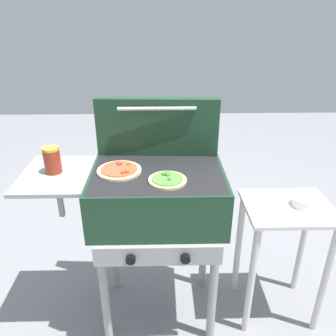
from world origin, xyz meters
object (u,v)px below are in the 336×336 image
(grill, at_px, (155,199))
(pizza_pepperoni, at_px, (119,170))
(sauce_jar, at_px, (52,160))
(pizza_veggie, at_px, (167,179))
(topping_bowl_near, at_px, (304,202))
(prep_table, at_px, (283,237))

(grill, bearing_deg, pizza_pepperoni, 176.36)
(grill, relative_size, sauce_jar, 7.62)
(pizza_veggie, bearing_deg, grill, 122.82)
(grill, height_order, topping_bowl_near, grill)
(pizza_pepperoni, relative_size, sauce_jar, 1.67)
(pizza_pepperoni, distance_m, prep_table, 0.93)
(topping_bowl_near, bearing_deg, sauce_jar, 179.49)
(grill, relative_size, topping_bowl_near, 8.18)
(prep_table, xyz_separation_m, topping_bowl_near, (0.07, -0.00, 0.22))
(pizza_pepperoni, bearing_deg, pizza_veggie, -24.40)
(prep_table, bearing_deg, pizza_pepperoni, 179.58)
(grill, xyz_separation_m, prep_table, (0.67, 0.00, -0.25))
(pizza_veggie, distance_m, prep_table, 0.74)
(sauce_jar, height_order, prep_table, sauce_jar)
(grill, xyz_separation_m, pizza_veggie, (0.06, -0.09, 0.15))
(sauce_jar, bearing_deg, pizza_pepperoni, -0.64)
(prep_table, bearing_deg, sauce_jar, 179.52)
(grill, relative_size, pizza_pepperoni, 4.58)
(pizza_pepperoni, bearing_deg, prep_table, -0.42)
(pizza_veggie, bearing_deg, pizza_pepperoni, 155.60)
(grill, bearing_deg, topping_bowl_near, 0.24)
(pizza_veggie, xyz_separation_m, sauce_jar, (-0.54, 0.11, 0.05))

